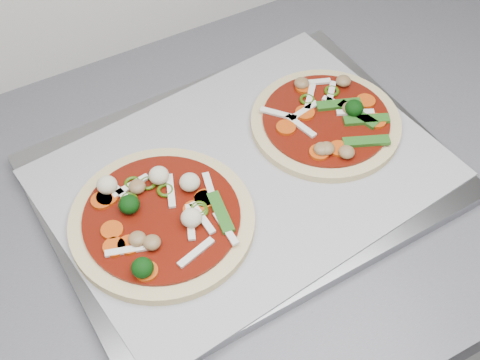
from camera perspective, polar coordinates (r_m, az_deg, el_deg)
countertop at (r=0.81m, az=-6.77°, el=-4.20°), size 3.60×0.60×0.04m
baking_tray at (r=0.82m, az=0.40°, el=0.22°), size 0.49×0.37×0.02m
parchment at (r=0.81m, az=0.40°, el=0.61°), size 0.49×0.38×0.00m
pizza_left at (r=0.76m, az=-6.77°, el=-3.24°), size 0.27×0.27×0.04m
pizza_right at (r=0.86m, az=7.46°, el=5.01°), size 0.23×0.23×0.03m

